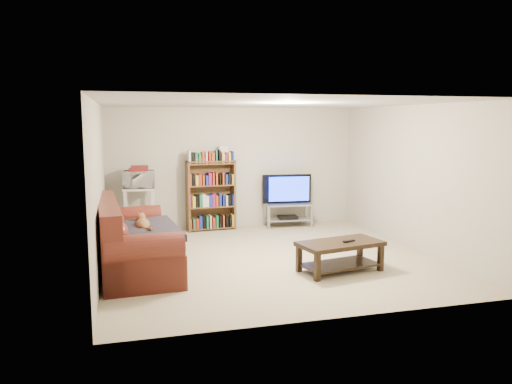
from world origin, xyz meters
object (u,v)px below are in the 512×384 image
object	(u,v)px
coffee_table	(340,251)
bookshelf	(211,194)
tv_stand	(288,211)
sofa	(130,246)

from	to	relation	value
coffee_table	bookshelf	bearing A→B (deg)	101.01
tv_stand	bookshelf	distance (m)	1.61
sofa	coffee_table	world-z (taller)	sofa
coffee_table	bookshelf	xyz separation A→B (m)	(-1.30, 3.22, 0.40)
sofa	bookshelf	bearing A→B (deg)	52.31
coffee_table	tv_stand	bearing A→B (deg)	74.18
coffee_table	sofa	bearing A→B (deg)	152.35
tv_stand	bookshelf	bearing A→B (deg)	-179.74
tv_stand	bookshelf	xyz separation A→B (m)	(-1.56, 0.10, 0.39)
coffee_table	tv_stand	distance (m)	3.13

